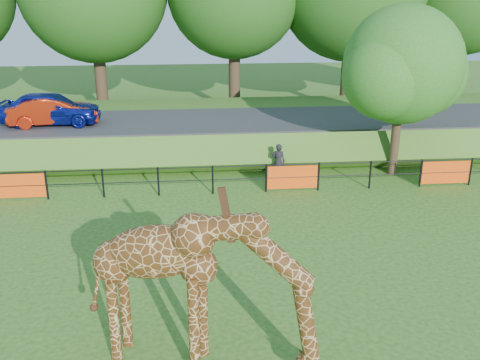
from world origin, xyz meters
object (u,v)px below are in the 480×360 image
Objects in this scene: car_red at (53,111)px; visitor at (278,161)px; giraffe at (205,291)px; tree_east at (404,69)px; car_blue at (50,108)px.

car_red is 10.53m from visitor.
car_red is (-6.30, 15.27, 0.34)m from giraffe.
tree_east is (14.47, -3.99, 2.22)m from car_red.
visitor is at bearing -110.57° from car_blue.
giraffe is 1.24× the size of car_red.
car_red is 0.58× the size of tree_east.
car_blue is (-6.45, 15.40, 0.45)m from giraffe.
tree_east is at bearing -156.98° from visitor.
visitor is 6.05m from tree_east.
giraffe is 11.61m from visitor.
visitor is (3.27, 11.09, -1.00)m from giraffe.
car_red is at bearing -2.80° from visitor.
visitor is (9.57, -4.18, -1.34)m from car_red.
tree_east reaches higher than car_blue.
tree_east reaches higher than car_red.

